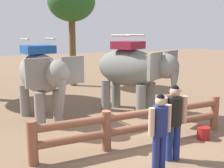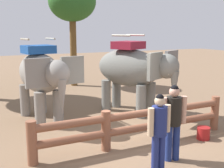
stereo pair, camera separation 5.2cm
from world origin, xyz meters
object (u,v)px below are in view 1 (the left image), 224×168
Objects in this scene: elephant_center at (133,70)px; tree_far_left at (71,3)px; feed_bucket at (203,133)px; tourist_man_in_blue at (174,117)px; tourist_woman_in_black at (160,127)px; elephant_near_left at (42,75)px; log_fence at (138,123)px.

tree_far_left reaches higher than elephant_center.
tree_far_left reaches higher than feed_bucket.
tree_far_left is (-0.23, 6.16, 2.84)m from elephant_center.
feed_bucket is (1.63, 0.70, -0.88)m from tourist_man_in_blue.
tourist_woman_in_black is 11.01m from tree_far_left.
elephant_near_left reaches higher than tourist_man_in_blue.
tourist_woman_in_black is at bearing -103.58° from log_fence.
elephant_near_left is 9.07× the size of feed_bucket.
elephant_near_left is 0.59× the size of tree_far_left.
tourist_woman_in_black is 0.69m from tourist_man_in_blue.
feed_bucket is at bearing -14.93° from log_fence.
elephant_near_left is 1.81× the size of tourist_man_in_blue.
elephant_center reaches higher than feed_bucket.
log_fence is 1.70× the size of elephant_center.
feed_bucket is (1.88, -0.50, -0.43)m from log_fence.
log_fence reaches higher than feed_bucket.
log_fence is at bearing 76.42° from tourist_woman_in_black.
elephant_near_left is 0.97× the size of elephant_center.
tree_far_left is at bearing 84.78° from tourist_man_in_blue.
tree_far_left is at bearing 94.38° from feed_bucket.
log_fence is 3.79m from elephant_near_left.
tourist_woman_in_black is at bearing -112.78° from elephant_center.
log_fence is at bearing 165.07° from feed_bucket.
feed_bucket is at bearing 23.15° from tourist_man_in_blue.
feed_bucket is at bearing -44.85° from elephant_near_left.
tree_far_left is 15.46× the size of feed_bucket.
log_fence is 3.35× the size of tourist_woman_in_black.
tourist_woman_in_black is 0.95× the size of tourist_man_in_blue.
elephant_center reaches higher than elephant_near_left.
elephant_near_left is (-1.82, 3.18, 0.96)m from log_fence.
elephant_center is at bearing -8.84° from elephant_near_left.
elephant_center is (1.39, 2.68, 1.02)m from log_fence.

